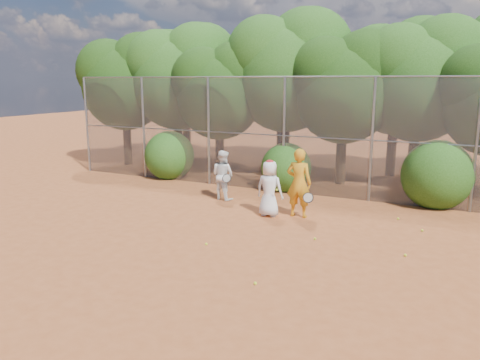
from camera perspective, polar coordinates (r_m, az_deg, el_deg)
The scene contains 23 objects.
ground at distance 11.06m, azimuth -0.98°, elevation -8.52°, with size 80.00×80.00×0.00m, color #9C4B23.
fence_back at distance 16.08m, azimuth 8.32°, elevation 5.40°, with size 20.05×0.09×4.03m.
tree_0 at distance 22.31m, azimuth -13.75°, elevation 11.87°, with size 4.38×3.81×6.00m.
tree_1 at distance 21.24m, azimuth -7.54°, elevation 12.73°, with size 4.64×4.03×6.35m.
tree_2 at distance 19.36m, azimuth -2.36°, elevation 11.18°, with size 3.99×3.47×5.47m.
tree_3 at distance 19.26m, azimuth 5.88°, elevation 13.54°, with size 4.89×4.26×6.70m.
tree_4 at distance 17.96m, azimuth 12.79°, elevation 11.38°, with size 4.19×3.64×5.73m.
tree_5 at distance 18.35m, azimuth 21.21°, elevation 11.79°, with size 4.51×3.92×6.17m.
tree_9 at distance 23.72m, azimuth -6.50°, elevation 13.10°, with size 4.83×4.20×6.62m.
tree_10 at distance 21.68m, azimuth 5.40°, elevation 13.99°, with size 5.15×4.48×7.06m.
tree_11 at distance 20.05m, azimuth 18.75°, elevation 12.25°, with size 4.64×4.03×6.35m.
bush_0 at distance 19.07m, azimuth -8.60°, elevation 3.24°, with size 2.00×2.00×2.00m, color #204C13.
bush_1 at distance 16.81m, azimuth 5.65°, elevation 1.78°, with size 1.80×1.80×1.80m, color #204C13.
bush_2 at distance 15.80m, azimuth 22.93°, elevation 0.95°, with size 2.20×2.20×2.20m, color #204C13.
player_yellow at distance 13.52m, azimuth 7.19°, elevation -0.36°, with size 0.88×0.54×2.00m.
player_teen at distance 13.55m, azimuth 3.61°, elevation -1.01°, with size 0.81×0.54×1.66m.
player_white at distance 15.43m, azimuth -2.11°, elevation 0.61°, with size 0.92×0.79×1.64m.
ball_0 at distance 11.85m, azimuth 9.12°, elevation -7.08°, with size 0.07×0.07×0.07m, color #CADC28.
ball_1 at distance 13.22m, azimuth 21.34°, elevation -5.75°, with size 0.07×0.07×0.07m, color #CADC28.
ball_2 at distance 9.29m, azimuth 1.87°, elevation -12.47°, with size 0.07×0.07×0.07m, color #CADC28.
ball_3 at distance 11.29m, azimuth 19.51°, elevation -8.63°, with size 0.07×0.07×0.07m, color #CADC28.
ball_4 at distance 11.37m, azimuth -4.13°, elevation -7.79°, with size 0.07×0.07×0.07m, color #CADC28.
ball_5 at distance 14.07m, azimuth 18.72°, elevation -4.48°, with size 0.07×0.07×0.07m, color #CADC28.
Camera 1 is at (4.67, -9.24, 3.90)m, focal length 35.00 mm.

